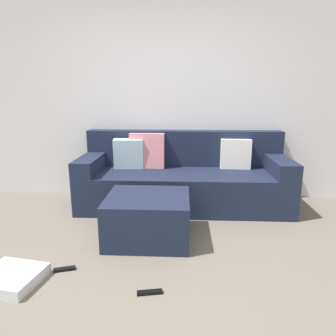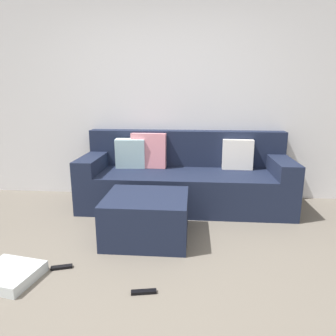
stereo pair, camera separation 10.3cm
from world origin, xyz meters
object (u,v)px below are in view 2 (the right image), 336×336
couch_sectional (184,179)px  remote_near_ottoman (144,292)px  ottoman (147,217)px  storage_bin (9,275)px  remote_by_storage_bin (62,267)px

couch_sectional → remote_near_ottoman: size_ratio=13.99×
ottoman → storage_bin: bearing=-140.4°
couch_sectional → ottoman: (-0.32, -0.94, -0.12)m
remote_near_ottoman → ottoman: bearing=86.2°
storage_bin → remote_near_ottoman: storage_bin is taller
storage_bin → remote_by_storage_bin: 0.38m
couch_sectional → remote_by_storage_bin: size_ratio=15.08×
couch_sectional → storage_bin: bearing=-126.1°
storage_bin → remote_by_storage_bin: size_ratio=2.52×
couch_sectional → remote_near_ottoman: couch_sectional is taller
couch_sectional → remote_near_ottoman: (-0.22, -1.79, -0.32)m
remote_near_ottoman → storage_bin: bearing=165.0°
couch_sectional → storage_bin: 2.14m
ottoman → remote_near_ottoman: size_ratio=4.35×
remote_by_storage_bin → ottoman: bearing=26.7°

